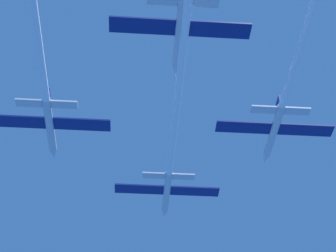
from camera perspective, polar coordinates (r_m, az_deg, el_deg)
The scene contains 3 objects.
jet_lead at distance 77.97m, azimuth 0.76°, elevation 1.13°, with size 17.21×61.72×2.85m.
jet_left_wing at distance 66.22m, azimuth -13.75°, elevation 12.39°, with size 17.21×67.17×2.85m.
jet_right_wing at distance 68.10m, azimuth 14.81°, elevation 12.21°, with size 17.21×70.43×2.85m.
Camera 1 is at (-4.08, -75.33, -53.03)m, focal length 59.42 mm.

